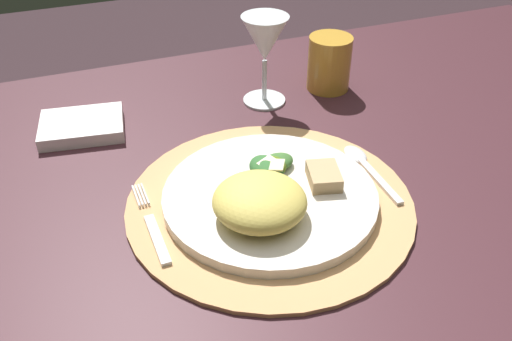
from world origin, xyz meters
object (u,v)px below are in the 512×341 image
at_px(spoon, 363,163).
at_px(wine_glass, 265,42).
at_px(amber_tumbler, 329,63).
at_px(fork, 152,226).
at_px(dining_table, 304,251).
at_px(napkin, 82,126).
at_px(dinner_plate, 270,196).

xyz_separation_m(spoon, wine_glass, (-0.06, 0.23, 0.10)).
distance_m(spoon, amber_tumbler, 0.25).
xyz_separation_m(fork, spoon, (0.31, 0.02, -0.00)).
bearing_deg(wine_glass, fork, -134.12).
xyz_separation_m(dining_table, spoon, (0.08, -0.01, 0.15)).
bearing_deg(spoon, fork, -175.38).
relative_size(napkin, amber_tumbler, 1.33).
height_order(fork, spoon, spoon).
distance_m(spoon, napkin, 0.43).
xyz_separation_m(dinner_plate, spoon, (0.15, 0.03, -0.00)).
bearing_deg(fork, wine_glass, 45.88).
distance_m(dining_table, napkin, 0.39).
bearing_deg(dinner_plate, napkin, 127.29).
bearing_deg(napkin, dinner_plate, -52.71).
relative_size(fork, napkin, 1.25).
bearing_deg(amber_tumbler, dining_table, -122.19).
distance_m(spoon, wine_glass, 0.26).
distance_m(dining_table, dinner_plate, 0.18).
relative_size(spoon, amber_tumbler, 1.52).
xyz_separation_m(spoon, napkin, (-0.36, 0.24, 0.00)).
xyz_separation_m(wine_glass, amber_tumbler, (0.12, 0.01, -0.06)).
height_order(fork, napkin, napkin).
distance_m(dining_table, fork, 0.27).
bearing_deg(amber_tumbler, wine_glass, -177.22).
height_order(spoon, amber_tumbler, amber_tumbler).
bearing_deg(dinner_plate, fork, 178.76).
height_order(napkin, wine_glass, wine_glass).
relative_size(dining_table, wine_glass, 10.07).
xyz_separation_m(fork, wine_glass, (0.25, 0.26, 0.10)).
xyz_separation_m(dining_table, wine_glass, (0.02, 0.22, 0.25)).
relative_size(fork, amber_tumbler, 1.67).
height_order(dinner_plate, spoon, dinner_plate).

